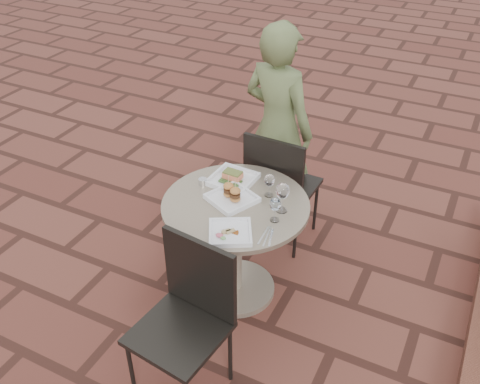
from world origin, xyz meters
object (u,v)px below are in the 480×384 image
at_px(diner, 278,128).
at_px(plate_salmon, 233,179).
at_px(chair_far, 279,181).
at_px(plate_tuna, 230,232).
at_px(cafe_table, 236,235).
at_px(chair_near, 189,308).
at_px(plate_sliders, 232,196).

distance_m(diner, plate_salmon, 0.70).
height_order(chair_far, plate_salmon, chair_far).
height_order(chair_far, plate_tuna, chair_far).
relative_size(cafe_table, chair_near, 0.97).
relative_size(chair_far, diner, 0.59).
bearing_deg(plate_salmon, plate_sliders, -63.84).
xyz_separation_m(cafe_table, plate_tuna, (0.11, -0.28, 0.26)).
height_order(diner, plate_tuna, diner).
xyz_separation_m(chair_near, plate_salmon, (-0.22, 0.92, 0.20)).
bearing_deg(cafe_table, plate_sliders, 152.84).
distance_m(diner, plate_tuna, 1.20).
bearing_deg(plate_sliders, plate_tuna, -64.50).
xyz_separation_m(cafe_table, plate_salmon, (-0.12, 0.20, 0.27)).
relative_size(diner, plate_salmon, 5.60).
distance_m(chair_far, plate_salmon, 0.47).
bearing_deg(plate_sliders, chair_far, 82.58).
bearing_deg(plate_tuna, chair_near, -91.95).
bearing_deg(chair_near, plate_sliders, 106.61).
distance_m(chair_near, plate_salmon, 0.97).
distance_m(cafe_table, plate_salmon, 0.36).
bearing_deg(plate_sliders, diner, 95.09).
height_order(chair_near, plate_sliders, chair_near).
distance_m(chair_near, plate_tuna, 0.48).
distance_m(chair_far, diner, 0.42).
height_order(plate_sliders, plate_tuna, plate_sliders).
bearing_deg(chair_far, plate_tuna, 96.54).
relative_size(cafe_table, chair_far, 0.97).
distance_m(cafe_table, plate_tuna, 0.40).
relative_size(chair_far, plate_sliders, 2.75).
height_order(cafe_table, chair_near, chair_near).
bearing_deg(plate_tuna, plate_salmon, 115.75).
bearing_deg(cafe_table, plate_tuna, -68.85).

